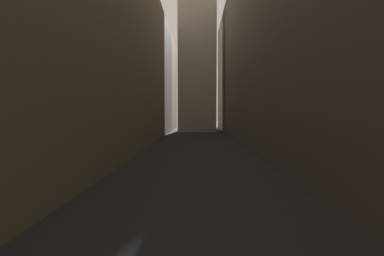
% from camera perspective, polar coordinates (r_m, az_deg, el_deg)
% --- Properties ---
extents(ground_plane, '(264.00, 264.00, 0.00)m').
position_cam_1_polar(ground_plane, '(38.67, 0.72, -3.26)').
color(ground_plane, '#232326').
extents(building_block_left, '(11.28, 108.00, 20.73)m').
position_cam_1_polar(building_block_left, '(42.53, -14.75, 11.18)').
color(building_block_left, gray).
rests_on(building_block_left, ground).
extents(building_block_right, '(13.77, 108.00, 25.36)m').
position_cam_1_polar(building_block_right, '(43.20, 17.94, 14.13)').
color(building_block_right, '#60594F').
rests_on(building_block_right, ground).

